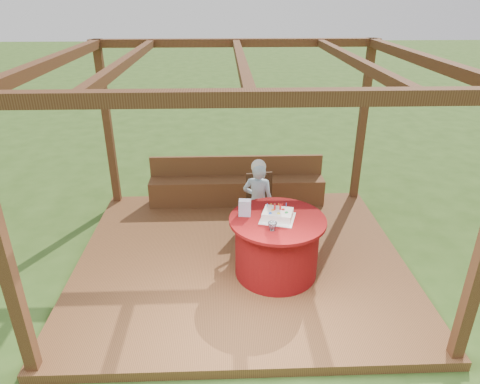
% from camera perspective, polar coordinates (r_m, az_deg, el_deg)
% --- Properties ---
extents(ground, '(60.00, 60.00, 0.00)m').
position_cam_1_polar(ground, '(6.16, 0.09, -9.45)').
color(ground, '#2F501A').
rests_on(ground, ground).
extents(deck, '(4.50, 4.00, 0.12)m').
position_cam_1_polar(deck, '(6.12, 0.09, -8.99)').
color(deck, brown).
rests_on(deck, ground).
extents(pergola, '(4.50, 4.00, 2.72)m').
position_cam_1_polar(pergola, '(5.18, 0.11, 13.02)').
color(pergola, brown).
rests_on(pergola, deck).
extents(bench, '(3.00, 0.42, 0.80)m').
position_cam_1_polar(bench, '(7.46, -0.42, 0.53)').
color(bench, brown).
rests_on(bench, deck).
extents(table, '(1.22, 1.22, 0.81)m').
position_cam_1_polar(table, '(5.57, 4.89, -7.14)').
color(table, maroon).
rests_on(table, deck).
extents(chair, '(0.47, 0.47, 0.86)m').
position_cam_1_polar(chair, '(6.62, 2.76, -0.90)').
color(chair, '#372111').
rests_on(chair, deck).
extents(elderly_woman, '(0.50, 0.39, 1.26)m').
position_cam_1_polar(elderly_woman, '(6.20, 2.41, -1.07)').
color(elderly_woman, '#8DB9D2').
rests_on(elderly_woman, deck).
extents(birthday_cake, '(0.51, 0.51, 0.18)m').
position_cam_1_polar(birthday_cake, '(5.34, 5.05, -3.03)').
color(birthday_cake, white).
rests_on(birthday_cake, table).
extents(gift_bag, '(0.16, 0.11, 0.21)m').
position_cam_1_polar(gift_bag, '(5.38, 0.64, -2.11)').
color(gift_bag, '#CB83B6').
rests_on(gift_bag, table).
extents(drinking_glass, '(0.12, 0.12, 0.10)m').
position_cam_1_polar(drinking_glass, '(5.09, 4.34, -4.59)').
color(drinking_glass, white).
rests_on(drinking_glass, table).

